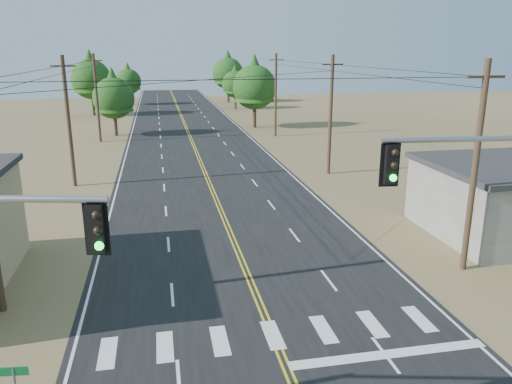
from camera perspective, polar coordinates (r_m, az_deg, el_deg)
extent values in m
cube|color=black|center=(39.68, -5.25, 0.76)|extent=(15.00, 200.00, 0.02)
cylinder|color=#4C3826|center=(41.02, -20.61, 7.44)|extent=(0.30, 0.30, 10.00)
cube|color=#4C3826|center=(40.69, -21.20, 13.28)|extent=(1.80, 0.12, 0.12)
cylinder|color=#4C3826|center=(60.72, -17.72, 10.14)|extent=(0.30, 0.30, 10.00)
cube|color=#4C3826|center=(60.50, -18.06, 14.09)|extent=(1.80, 0.12, 0.12)
cylinder|color=#4C3826|center=(25.27, 23.72, 2.36)|extent=(0.30, 0.30, 10.00)
cube|color=#4C3826|center=(24.72, 24.82, 11.86)|extent=(1.80, 0.12, 0.12)
cylinder|color=#4C3826|center=(42.93, 8.51, 8.61)|extent=(0.30, 0.30, 10.00)
cube|color=#4C3826|center=(42.61, 8.75, 14.21)|extent=(1.80, 0.12, 0.12)
cylinder|color=#4C3826|center=(62.03, 2.27, 10.97)|extent=(0.30, 0.30, 10.00)
cube|color=#4C3826|center=(61.81, 2.31, 14.85)|extent=(1.80, 0.12, 0.12)
cube|color=black|center=(11.58, -17.73, -3.94)|extent=(0.41, 0.37, 1.12)
sphere|color=black|center=(11.29, -17.77, -2.54)|extent=(0.20, 0.20, 0.20)
sphere|color=black|center=(11.41, -17.62, -4.23)|extent=(0.20, 0.20, 0.20)
sphere|color=#0CE533|center=(11.53, -17.48, -5.89)|extent=(0.20, 0.20, 0.20)
cylinder|color=gray|center=(16.72, 25.59, 5.53)|extent=(6.99, 0.83, 0.18)
cube|color=black|center=(15.45, 15.14, 3.11)|extent=(0.41, 0.36, 1.20)
sphere|color=black|center=(15.21, 15.63, 4.35)|extent=(0.22, 0.22, 0.22)
sphere|color=black|center=(15.29, 15.52, 2.95)|extent=(0.22, 0.22, 0.22)
sphere|color=#0CE533|center=(15.38, 15.41, 1.56)|extent=(0.22, 0.22, 0.22)
cube|color=#0E622E|center=(14.92, -26.01, -17.95)|extent=(0.75, 0.11, 0.25)
cylinder|color=#3F2D1E|center=(65.13, -15.76, 7.54)|extent=(0.42, 0.42, 3.03)
cone|color=#1F4213|center=(64.70, -16.04, 11.23)|extent=(4.72, 4.72, 5.39)
sphere|color=#1F4213|center=(64.78, -15.97, 10.27)|extent=(5.05, 5.05, 5.05)
cylinder|color=#3F2D1E|center=(86.84, -18.10, 9.57)|extent=(0.49, 0.49, 3.80)
cone|color=#1F4213|center=(86.48, -18.41, 13.04)|extent=(5.91, 5.91, 6.76)
sphere|color=#1F4213|center=(86.54, -18.33, 12.14)|extent=(6.34, 6.34, 6.34)
cylinder|color=#3F2D1E|center=(101.98, -14.28, 10.45)|extent=(0.44, 0.44, 2.93)
cone|color=#1F4213|center=(101.71, -14.44, 12.73)|extent=(4.56, 4.56, 5.21)
sphere|color=#1F4213|center=(101.76, -14.39, 12.14)|extent=(4.89, 4.89, 4.89)
cylinder|color=#3F2D1E|center=(69.45, -0.17, 8.85)|extent=(0.49, 0.49, 3.58)
cone|color=#1F4213|center=(69.02, -0.17, 12.95)|extent=(5.56, 5.56, 6.36)
sphere|color=#1F4213|center=(69.10, -0.17, 11.88)|extent=(5.96, 5.96, 5.96)
cylinder|color=#3F2D1E|center=(92.20, -2.37, 10.37)|extent=(0.42, 0.42, 2.89)
cone|color=#1F4213|center=(91.90, -2.40, 12.86)|extent=(4.49, 4.49, 5.13)
sphere|color=#1F4213|center=(91.96, -2.39, 12.21)|extent=(4.81, 4.81, 4.81)
cylinder|color=#3F2D1E|center=(104.31, -3.19, 11.25)|extent=(0.50, 0.50, 3.78)
cone|color=#1F4213|center=(104.02, -3.23, 14.13)|extent=(5.88, 5.88, 6.72)
sphere|color=#1F4213|center=(104.07, -3.22, 13.38)|extent=(6.30, 6.30, 6.30)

